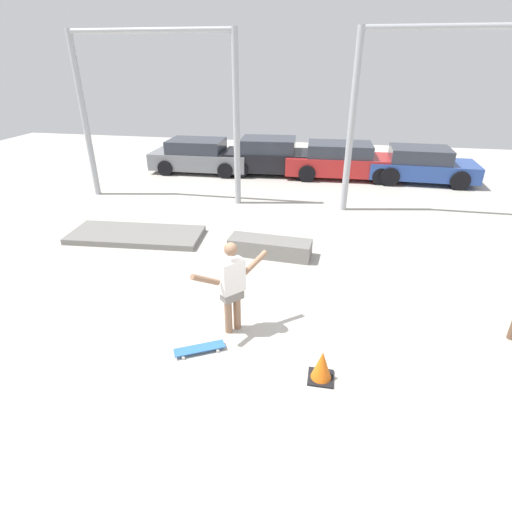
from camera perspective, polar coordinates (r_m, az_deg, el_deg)
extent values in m
plane|color=#B2ADA3|center=(7.15, -1.73, -11.29)|extent=(36.00, 36.00, 0.00)
cylinder|color=#8C664C|center=(7.03, -3.99, -8.07)|extent=(0.13, 0.13, 0.81)
cylinder|color=#8C664C|center=(7.11, -2.73, -7.57)|extent=(0.13, 0.13, 0.81)
cube|color=slate|center=(6.89, -3.43, -5.52)|extent=(0.40, 0.41, 0.18)
cube|color=silver|center=(6.70, -3.51, -2.91)|extent=(0.45, 0.47, 0.58)
sphere|color=#8C664C|center=(6.47, -3.63, 0.99)|extent=(0.22, 0.22, 0.22)
cylinder|color=#8C664C|center=(6.42, -7.24, -3.38)|extent=(0.42, 0.45, 0.35)
cylinder|color=#8C664C|center=(6.90, -0.10, -0.91)|extent=(0.42, 0.45, 0.35)
cube|color=#2D66B2|center=(6.84, -8.07, -12.90)|extent=(0.84, 0.58, 0.01)
cylinder|color=silver|center=(6.99, -5.87, -12.24)|extent=(0.06, 0.05, 0.05)
cylinder|color=silver|center=(6.82, -5.47, -13.33)|extent=(0.06, 0.05, 0.05)
cylinder|color=silver|center=(6.93, -10.59, -12.99)|extent=(0.06, 0.05, 0.05)
cylinder|color=silver|center=(6.76, -10.32, -14.12)|extent=(0.06, 0.05, 0.05)
cube|color=slate|center=(9.79, 1.99, 1.25)|extent=(2.05, 0.77, 0.42)
cube|color=slate|center=(11.28, -16.74, 2.90)|extent=(3.61, 1.65, 0.15)
cylinder|color=#A5A8AD|center=(15.00, -23.29, 17.62)|extent=(0.20, 0.20, 5.16)
cylinder|color=#A5A8AD|center=(12.95, -2.82, 18.50)|extent=(0.20, 0.20, 5.16)
cylinder|color=#A5A8AD|center=(13.67, -15.11, 28.68)|extent=(5.14, 0.16, 0.16)
cylinder|color=#A5A8AD|center=(12.60, 13.46, 17.63)|extent=(0.20, 0.20, 5.16)
cylinder|color=#A5A8AD|center=(12.85, 27.70, 27.03)|extent=(5.14, 0.16, 0.16)
cube|color=slate|center=(17.52, -7.87, 13.48)|extent=(4.11, 1.87, 0.66)
cube|color=#2D333D|center=(17.45, -8.52, 15.33)|extent=(2.27, 1.68, 0.50)
cylinder|color=black|center=(18.06, -3.08, 13.45)|extent=(0.62, 0.23, 0.62)
cylinder|color=black|center=(16.42, -4.40, 12.08)|extent=(0.62, 0.23, 0.62)
cylinder|color=black|center=(18.76, -10.84, 13.52)|extent=(0.62, 0.23, 0.62)
cylinder|color=black|center=(17.18, -12.79, 12.17)|extent=(0.62, 0.23, 0.62)
cube|color=black|center=(17.07, 2.29, 13.52)|extent=(4.05, 2.05, 0.72)
cube|color=#2D333D|center=(16.96, 1.78, 15.60)|extent=(2.27, 1.79, 0.53)
cylinder|color=black|center=(17.92, 6.55, 13.31)|extent=(0.69, 0.26, 0.68)
cylinder|color=black|center=(16.21, 6.39, 11.91)|extent=(0.69, 0.26, 0.68)
cylinder|color=black|center=(18.12, -1.42, 13.61)|extent=(0.69, 0.26, 0.68)
cylinder|color=black|center=(16.42, -2.36, 12.24)|extent=(0.69, 0.26, 0.68)
cube|color=red|center=(16.83, 12.30, 12.67)|extent=(4.58, 1.99, 0.69)
cube|color=#2D333D|center=(16.69, 11.86, 14.68)|extent=(2.55, 1.76, 0.49)
cylinder|color=black|center=(17.87, 16.66, 12.32)|extent=(0.66, 0.25, 0.65)
cylinder|color=black|center=(16.19, 17.39, 10.82)|extent=(0.66, 0.25, 0.65)
cylinder|color=black|center=(17.69, 7.48, 13.05)|extent=(0.66, 0.25, 0.65)
cylinder|color=black|center=(15.99, 7.30, 11.61)|extent=(0.66, 0.25, 0.65)
cube|color=#284793|center=(17.13, 22.57, 11.40)|extent=(4.01, 1.89, 0.59)
cube|color=#2D333D|center=(16.98, 22.36, 13.28)|extent=(2.22, 1.71, 0.52)
cylinder|color=black|center=(18.25, 25.93, 11.15)|extent=(0.70, 0.24, 0.70)
cylinder|color=black|center=(16.60, 27.12, 9.58)|extent=(0.70, 0.24, 0.70)
cylinder|color=black|center=(17.84, 18.13, 12.17)|extent=(0.70, 0.24, 0.70)
cylinder|color=black|center=(16.14, 18.59, 10.69)|extent=(0.70, 0.24, 0.70)
cube|color=black|center=(6.42, 9.23, -16.77)|extent=(0.39, 0.39, 0.03)
cone|color=orange|center=(6.25, 9.40, -15.08)|extent=(0.31, 0.31, 0.48)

